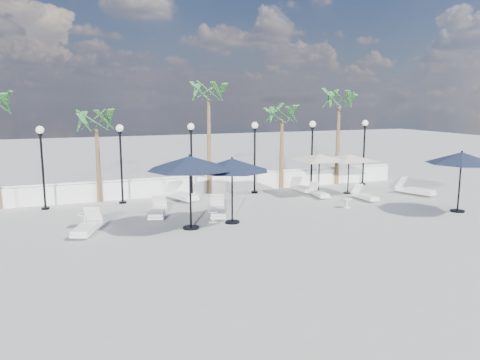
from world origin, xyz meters
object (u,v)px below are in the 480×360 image
object	(u,v)px
parasol_navy_left	(190,163)
parasol_cream_sq_b	(320,154)
lounger_3	(218,210)
lounger_7	(415,190)
lounger_4	(181,195)
parasol_navy_right	(462,158)
parasol_cream_sq_a	(349,155)
lounger_2	(158,211)
lounger_5	(364,196)
parasol_navy_mid	(232,165)
lounger_8	(302,188)
lounger_6	(319,193)
lounger_0	(87,227)

from	to	relation	value
parasol_navy_left	parasol_cream_sq_b	size ratio (longest dim) A/B	0.72
lounger_3	lounger_7	world-z (taller)	lounger_7
lounger_4	parasol_navy_left	distance (m)	5.91
parasol_navy_right	parasol_cream_sq_a	bearing A→B (deg)	112.36
lounger_2	parasol_navy_right	size ratio (longest dim) A/B	0.67
lounger_5	parasol_cream_sq_a	xyz separation A→B (m)	(0.17, 1.72, 1.89)
lounger_2	parasol_navy_mid	size ratio (longest dim) A/B	0.68
lounger_3	parasol_navy_left	world-z (taller)	parasol_navy_left
lounger_4	parasol_navy_left	xyz separation A→B (m)	(-0.98, -5.35, 2.32)
lounger_3	parasol_navy_right	size ratio (longest dim) A/B	0.68
lounger_8	parasol_cream_sq_b	xyz separation A→B (m)	(0.54, -0.88, 1.92)
lounger_4	parasol_navy_right	size ratio (longest dim) A/B	0.73
parasol_cream_sq_a	parasol_cream_sq_b	world-z (taller)	parasol_cream_sq_b
lounger_8	parasol_navy_right	world-z (taller)	parasol_navy_right
lounger_2	lounger_6	world-z (taller)	lounger_2
lounger_0	parasol_navy_left	distance (m)	4.56
lounger_2	parasol_cream_sq_b	size ratio (longest dim) A/B	0.45
parasol_navy_left	lounger_3	bearing A→B (deg)	42.97
lounger_7	parasol_navy_left	size ratio (longest dim) A/B	0.65
lounger_3	parasol_navy_mid	world-z (taller)	parasol_navy_mid
lounger_6	parasol_navy_left	size ratio (longest dim) A/B	0.52
parasol_cream_sq_a	lounger_8	bearing A→B (deg)	148.19
lounger_3	parasol_navy_mid	size ratio (longest dim) A/B	0.69
lounger_8	lounger_3	bearing A→B (deg)	-150.29
lounger_8	lounger_6	bearing A→B (deg)	-84.50
parasol_navy_left	parasol_navy_right	size ratio (longest dim) A/B	1.08
lounger_0	parasol_navy_right	distance (m)	16.15
parasol_navy_left	lounger_2	bearing A→B (deg)	109.65
lounger_4	lounger_7	size ratio (longest dim) A/B	1.04
lounger_5	parasol_cream_sq_a	world-z (taller)	parasol_cream_sq_a
lounger_0	parasol_navy_right	xyz separation A→B (m)	(15.82, -2.43, 2.18)
parasol_cream_sq_a	parasol_navy_right	bearing A→B (deg)	-67.64
parasol_navy_mid	lounger_8	bearing A→B (deg)	39.32
lounger_7	parasol_navy_right	size ratio (longest dim) A/B	0.70
lounger_4	parasol_navy_right	bearing A→B (deg)	-51.48
lounger_6	parasol_navy_left	distance (m)	8.89
lounger_0	parasol_navy_mid	world-z (taller)	parasol_navy_mid
lounger_8	lounger_0	bearing A→B (deg)	-160.15
lounger_0	lounger_7	xyz separation A→B (m)	(16.75, 1.35, 0.00)
lounger_0	parasol_cream_sq_b	bearing A→B (deg)	36.63
parasol_navy_left	parasol_cream_sq_a	world-z (taller)	parasol_navy_left
lounger_2	parasol_cream_sq_b	world-z (taller)	parasol_cream_sq_b
lounger_8	parasol_navy_mid	distance (m)	7.88
lounger_6	lounger_8	size ratio (longest dim) A/B	0.97
lounger_7	lounger_8	distance (m)	5.99
lounger_8	parasol_navy_left	size ratio (longest dim) A/B	0.54
lounger_3	parasol_navy_left	distance (m)	3.21
lounger_5	lounger_8	xyz separation A→B (m)	(-1.93, 3.02, 0.01)
lounger_5	parasol_navy_mid	size ratio (longest dim) A/B	0.56
lounger_2	parasol_cream_sq_b	bearing A→B (deg)	28.89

